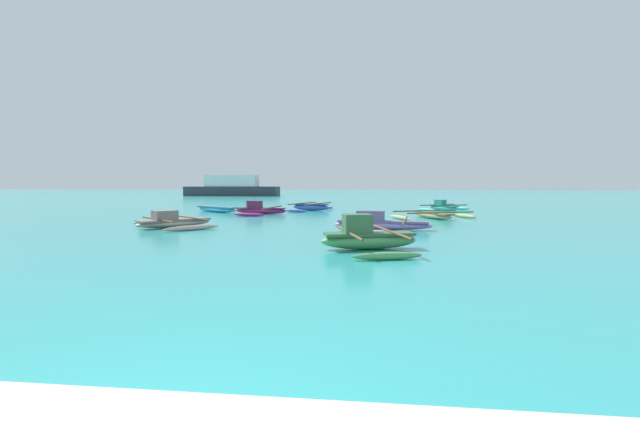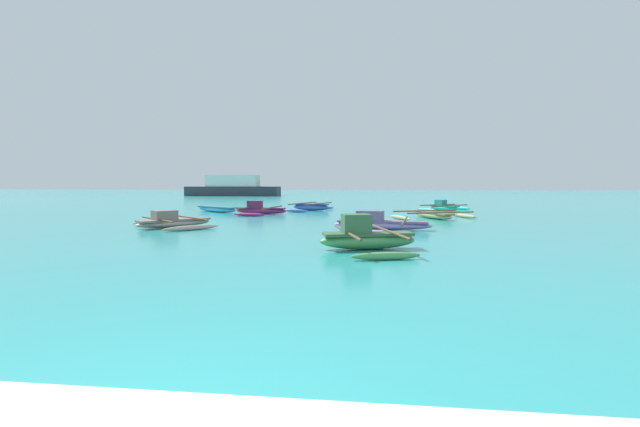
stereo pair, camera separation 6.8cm
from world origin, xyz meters
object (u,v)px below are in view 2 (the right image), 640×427
moored_boat_0 (260,210)px  moored_boat_5 (217,209)px  distant_ferry (233,188)px  moored_boat_4 (366,238)px  moored_boat_6 (433,215)px  moored_boat_7 (443,207)px  moored_boat_3 (173,222)px  moored_boat_2 (311,207)px  moored_boat_1 (380,223)px

moored_boat_0 → moored_boat_5: 3.41m
moored_boat_0 → distant_ferry: size_ratio=0.31×
moored_boat_4 → distant_ferry: distant_ferry is taller
moored_boat_6 → moored_boat_7: (1.72, 7.02, 0.05)m
moored_boat_0 → moored_boat_4: moored_boat_4 is taller
moored_boat_0 → moored_boat_5: size_ratio=1.23×
moored_boat_6 → distant_ferry: distant_ferry is taller
moored_boat_0 → moored_boat_3: (-1.67, -8.13, -0.02)m
moored_boat_3 → moored_boat_5: bearing=51.6°
moored_boat_0 → moored_boat_4: size_ratio=1.08×
moored_boat_7 → moored_boat_3: bearing=-84.3°
moored_boat_4 → moored_boat_6: 11.51m
moored_boat_3 → moored_boat_7: moored_boat_3 is taller
moored_boat_7 → moored_boat_2: bearing=-120.8°
moored_boat_0 → moored_boat_6: moored_boat_0 is taller
moored_boat_5 → moored_boat_1: bearing=-8.8°
moored_boat_0 → distant_ferry: distant_ferry is taller
moored_boat_4 → moored_boat_5: (-9.67, 14.52, -0.13)m
moored_boat_1 → moored_boat_7: moored_boat_1 is taller
moored_boat_3 → moored_boat_4: 9.64m
moored_boat_1 → moored_boat_4: moored_boat_4 is taller
moored_boat_1 → moored_boat_3: bearing=-172.1°
moored_boat_2 → moored_boat_7: bearing=27.1°
moored_boat_3 → distant_ferry: bearing=57.4°
moored_boat_1 → moored_boat_2: bearing=118.2°
moored_boat_0 → moored_boat_6: 10.16m
moored_boat_5 → moored_boat_3: bearing=-47.3°
moored_boat_2 → moored_boat_0: bearing=-106.9°
moored_boat_3 → moored_boat_5: moored_boat_3 is taller
distant_ferry → moored_boat_2: bearing=-63.7°
moored_boat_2 → moored_boat_7: size_ratio=1.18×
moored_boat_6 → distant_ferry: 45.04m
moored_boat_5 → moored_boat_0: bearing=12.1°
moored_boat_0 → moored_boat_3: bearing=-97.0°
moored_boat_4 → moored_boat_3: bearing=133.2°
moored_boat_3 → moored_boat_1: bearing=-47.1°
moored_boat_4 → distant_ferry: bearing=97.4°
moored_boat_7 → distant_ferry: 40.27m
moored_boat_7 → distant_ferry: size_ratio=0.28×
moored_boat_3 → moored_boat_4: bearing=-79.7°
moored_boat_4 → moored_boat_5: moored_boat_4 is taller
moored_boat_5 → moored_boat_7: moored_boat_7 is taller
moored_boat_3 → moored_boat_6: size_ratio=0.92×
moored_boat_4 → distant_ferry: (-20.03, 49.44, 0.91)m
moored_boat_1 → moored_boat_4: bearing=-88.4°
moored_boat_0 → moored_boat_7: moored_boat_0 is taller
moored_boat_5 → distant_ferry: size_ratio=0.25×
moored_boat_1 → moored_boat_2: 12.41m
moored_boat_1 → moored_boat_6: 6.46m
moored_boat_0 → moored_boat_4: bearing=-59.4°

